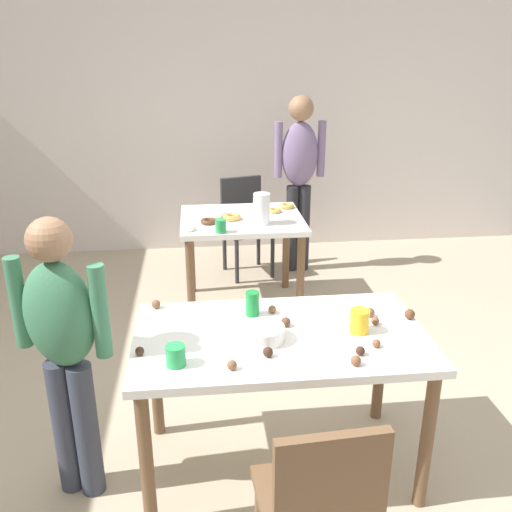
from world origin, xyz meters
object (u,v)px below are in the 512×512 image
dining_table_near (280,352)px  dining_table_far (242,232)px  person_adult_far (299,169)px  mixing_bowl (264,333)px  chair_near_table (320,503)px  soda_can (252,304)px  pitcher_far (262,209)px  person_girl_near (63,341)px  chair_far_table (245,220)px

dining_table_near → dining_table_far: bearing=90.7°
person_adult_far → mixing_bowl: 2.68m
chair_near_table → soda_can: (-0.14, 0.96, 0.31)m
dining_table_far → pitcher_far: size_ratio=4.01×
dining_table_near → person_adult_far: 2.63m
dining_table_near → pitcher_far: pitcher_far is taller
dining_table_far → dining_table_near: bearing=-89.3°
person_adult_far → chair_near_table: bearing=-99.0°
dining_table_near → soda_can: size_ratio=11.00×
person_girl_near → soda_can: size_ratio=11.12×
dining_table_far → person_adult_far: bearing=51.8°
dining_table_near → dining_table_far: size_ratio=1.45×
mixing_bowl → chair_far_table: bearing=86.7°
pitcher_far → dining_table_far: bearing=126.6°
dining_table_far → chair_near_table: 2.59m
chair_near_table → mixing_bowl: bearing=98.8°
chair_near_table → pitcher_far: bearing=88.1°
chair_near_table → chair_far_table: bearing=89.3°
chair_near_table → soda_can: soda_can is taller
dining_table_far → chair_near_table: (0.05, -2.58, -0.14)m
chair_far_table → chair_near_table: bearing=-90.7°
mixing_bowl → dining_table_far: bearing=88.2°
chair_near_table → soda_can: bearing=98.1°
person_adult_far → soda_can: bearing=-105.7°
chair_far_table → soda_can: bearing=-94.2°
dining_table_near → chair_far_table: (0.07, 2.57, -0.16)m
dining_table_near → mixing_bowl: size_ratio=7.12×
dining_table_far → pitcher_far: (0.13, -0.18, 0.23)m
soda_can → person_adult_far: bearing=74.3°
person_girl_near → mixing_bowl: bearing=0.4°
pitcher_far → soda_can: bearing=-98.5°
chair_near_table → chair_far_table: same height
chair_near_table → person_adult_far: 3.39m
dining_table_near → mixing_bowl: (-0.08, -0.05, 0.13)m
dining_table_far → chair_near_table: chair_near_table is taller
soda_can → person_girl_near: bearing=-163.1°
mixing_bowl → person_girl_near: bearing=-179.6°
chair_near_table → person_girl_near: bearing=144.2°
dining_table_near → chair_near_table: bearing=-87.8°
chair_far_table → pitcher_far: size_ratio=3.77×
pitcher_far → chair_near_table: bearing=-91.9°
dining_table_far → chair_far_table: (0.09, 0.75, -0.14)m
person_girl_near → soda_can: person_girl_near is taller
dining_table_far → person_adult_far: (0.58, 0.73, 0.32)m
chair_near_table → person_girl_near: person_girl_near is taller
chair_near_table → person_adult_far: person_adult_far is taller
dining_table_far → chair_near_table: size_ratio=1.07×
chair_near_table → chair_far_table: 3.33m
dining_table_far → person_girl_near: (-0.93, -1.88, 0.17)m
dining_table_near → chair_far_table: bearing=88.5°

